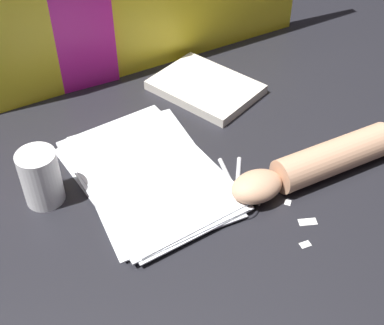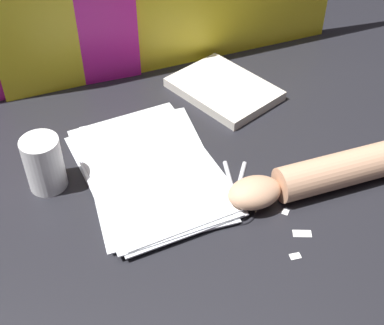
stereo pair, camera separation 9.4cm
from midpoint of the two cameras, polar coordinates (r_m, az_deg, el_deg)
The scene contains 11 objects.
ground_plane at distance 0.99m, azimuth 0.62°, elevation -1.88°, with size 6.00×6.00×0.00m, color black.
backdrop_panel_left at distance 1.15m, azimuth -16.63°, elevation 15.11°, with size 0.51×0.04×0.39m.
paper_stack at distance 1.00m, azimuth -1.77°, elevation -0.99°, with size 0.26×0.37×0.02m.
book_closed at distance 1.21m, azimuth 5.65°, elevation 7.72°, with size 0.23×0.27×0.02m.
scissors at distance 0.95m, azimuth 7.47°, elevation -4.37°, with size 0.12×0.16×0.01m.
hand_forearm at distance 0.99m, azimuth 16.16°, elevation -1.45°, with size 0.34×0.07×0.06m.
paper_scrap_near at distance 0.96m, azimuth 12.74°, elevation -5.29°, with size 0.02×0.02×0.00m.
paper_scrap_mid at distance 0.95m, azimuth 9.60°, elevation -4.93°, with size 0.02×0.02×0.00m.
paper_scrap_far at distance 0.90m, azimuth 13.96°, elevation -9.82°, with size 0.02×0.01×0.00m.
paper_scrap_side at distance 0.93m, azimuth 14.54°, elevation -7.48°, with size 0.03×0.03×0.00m.
mug at distance 0.97m, azimuth -12.89°, elevation -0.24°, with size 0.07×0.07×0.10m.
Camera 2 is at (-0.22, -0.68, 0.69)m, focal length 50.00 mm.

